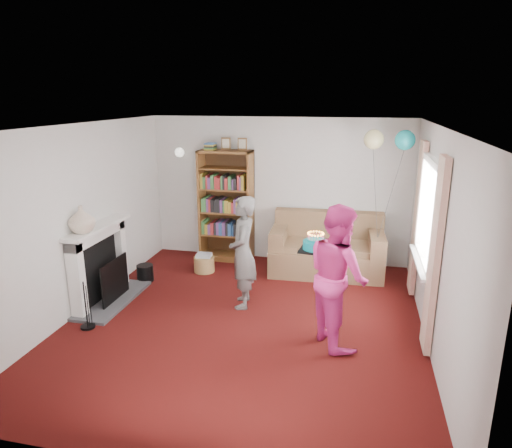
% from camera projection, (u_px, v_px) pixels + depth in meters
% --- Properties ---
extents(ground, '(5.00, 5.00, 0.00)m').
position_uv_depth(ground, '(244.00, 322.00, 5.93)').
color(ground, black).
rests_on(ground, ground).
extents(wall_back, '(4.50, 0.02, 2.50)m').
position_uv_depth(wall_back, '(279.00, 190.00, 7.95)').
color(wall_back, silver).
rests_on(wall_back, ground).
extents(wall_left, '(0.02, 5.00, 2.50)m').
position_uv_depth(wall_left, '(79.00, 220.00, 6.07)').
color(wall_left, silver).
rests_on(wall_left, ground).
extents(wall_right, '(0.02, 5.00, 2.50)m').
position_uv_depth(wall_right, '(438.00, 243.00, 5.12)').
color(wall_right, silver).
rests_on(wall_right, ground).
extents(ceiling, '(4.50, 5.00, 0.01)m').
position_uv_depth(ceiling, '(243.00, 126.00, 5.25)').
color(ceiling, white).
rests_on(ceiling, wall_back).
extents(fireplace, '(0.55, 1.80, 1.12)m').
position_uv_depth(fireplace, '(103.00, 267.00, 6.42)').
color(fireplace, '#3F3F42').
rests_on(fireplace, ground).
extents(window_bay, '(0.14, 2.02, 2.20)m').
position_uv_depth(window_bay, '(426.00, 231.00, 5.71)').
color(window_bay, white).
rests_on(window_bay, ground).
extents(wall_sconce, '(0.16, 0.23, 0.16)m').
position_uv_depth(wall_sconce, '(180.00, 152.00, 8.01)').
color(wall_sconce, gold).
rests_on(wall_sconce, ground).
extents(bookcase, '(0.92, 0.42, 2.16)m').
position_uv_depth(bookcase, '(227.00, 207.00, 8.02)').
color(bookcase, '#472B14').
rests_on(bookcase, ground).
extents(sofa, '(1.82, 0.97, 0.97)m').
position_uv_depth(sofa, '(327.00, 250.00, 7.60)').
color(sofa, brown).
rests_on(sofa, ground).
extents(wicker_basket, '(0.34, 0.34, 0.32)m').
position_uv_depth(wicker_basket, '(204.00, 263.00, 7.61)').
color(wicker_basket, '#AA8A4F').
rests_on(wicker_basket, ground).
extents(person_striped, '(0.48, 0.63, 1.56)m').
position_uv_depth(person_striped, '(243.00, 252.00, 6.22)').
color(person_striped, black).
rests_on(person_striped, ground).
extents(person_magenta, '(0.96, 1.03, 1.68)m').
position_uv_depth(person_magenta, '(338.00, 275.00, 5.26)').
color(person_magenta, '#D0297A').
rests_on(person_magenta, ground).
extents(birthday_cake, '(0.37, 0.37, 0.22)m').
position_uv_depth(birthday_cake, '(315.00, 245.00, 5.52)').
color(birthday_cake, black).
rests_on(birthday_cake, ground).
extents(balloons, '(0.73, 0.29, 1.68)m').
position_uv_depth(balloons, '(389.00, 140.00, 6.65)').
color(balloons, '#3F3F3F').
rests_on(balloons, ground).
extents(mantel_vase, '(0.40, 0.40, 0.36)m').
position_uv_depth(mantel_vase, '(81.00, 219.00, 5.89)').
color(mantel_vase, beige).
rests_on(mantel_vase, fireplace).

